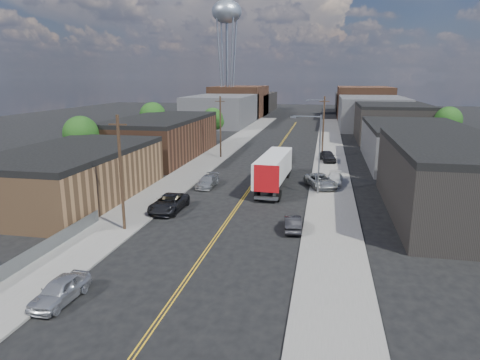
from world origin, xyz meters
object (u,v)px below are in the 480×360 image
at_px(car_left_a, 60,290).
at_px(car_left_d, 208,181).
at_px(semi_truck, 275,167).
at_px(car_right_oncoming, 293,223).
at_px(car_left_b, 172,202).
at_px(car_right_lot_b, 334,179).
at_px(car_right_lot_a, 321,181).
at_px(car_ahead_truck, 281,156).
at_px(water_tower, 227,16).
at_px(car_right_lot_c, 328,156).
at_px(car_left_c, 169,203).

height_order(car_left_a, car_left_d, car_left_a).
relative_size(semi_truck, car_left_d, 3.30).
bearing_deg(car_right_oncoming, car_left_b, -23.86).
relative_size(car_left_a, car_right_lot_b, 0.94).
relative_size(car_right_lot_a, car_ahead_truck, 0.97).
xyz_separation_m(water_tower, car_right_oncoming, (28.12, -97.13, -29.98)).
bearing_deg(car_left_a, semi_truck, 76.80).
distance_m(semi_truck, car_right_lot_b, 7.47).
relative_size(semi_truck, car_right_lot_b, 3.40).
bearing_deg(car_left_a, car_right_lot_b, 66.44).
relative_size(water_tower, semi_truck, 2.34).
relative_size(water_tower, car_right_lot_c, 7.59).
bearing_deg(car_right_lot_c, car_left_c, -130.14).
bearing_deg(car_right_lot_b, car_left_a, -112.68).
height_order(car_left_a, car_ahead_truck, car_ahead_truck).
height_order(car_left_d, car_ahead_truck, car_ahead_truck).
distance_m(semi_truck, car_left_c, 15.34).
height_order(car_right_lot_a, car_right_lot_b, car_right_lot_a).
relative_size(car_left_a, car_right_lot_c, 0.90).
distance_m(car_left_c, car_right_lot_b, 21.30).
bearing_deg(car_right_lot_b, car_ahead_truck, 123.29).
bearing_deg(car_right_lot_b, car_left_c, -135.38).
distance_m(car_left_a, car_right_lot_c, 49.06).
distance_m(car_left_d, car_ahead_truck, 19.68).
xyz_separation_m(water_tower, car_left_b, (15.60, -93.08, -29.93)).
bearing_deg(car_left_b, car_left_d, 80.58).
xyz_separation_m(car_right_lot_a, car_ahead_truck, (-6.39, 16.39, -0.13)).
bearing_deg(semi_truck, car_left_a, -103.77).
xyz_separation_m(water_tower, car_left_c, (15.61, -93.98, -29.83)).
height_order(car_left_b, car_right_lot_b, car_right_lot_b).
bearing_deg(car_left_b, car_ahead_truck, 71.59).
height_order(semi_truck, car_ahead_truck, semi_truck).
relative_size(semi_truck, car_ahead_truck, 2.74).
relative_size(water_tower, car_left_a, 8.47).
xyz_separation_m(car_left_d, car_right_lot_c, (14.27, 18.54, 0.28)).
height_order(car_left_c, car_ahead_truck, car_left_c).
xyz_separation_m(semi_truck, car_right_lot_a, (5.51, -0.25, -1.41)).
relative_size(car_left_c, car_left_d, 1.22).
bearing_deg(car_right_oncoming, water_tower, -79.80).
relative_size(car_left_b, car_ahead_truck, 0.75).
xyz_separation_m(semi_truck, car_left_b, (-9.14, -11.33, -1.62)).
height_order(water_tower, car_right_lot_a, water_tower).
height_order(water_tower, semi_truck, water_tower).
relative_size(car_right_lot_b, car_right_lot_c, 0.95).
relative_size(semi_truck, car_left_b, 3.63).
height_order(car_left_a, car_left_c, car_left_c).
height_order(car_left_b, car_left_c, car_left_c).
relative_size(car_left_c, car_right_lot_c, 1.20).
distance_m(car_left_a, car_left_b, 18.92).
distance_m(water_tower, car_left_a, 116.97).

